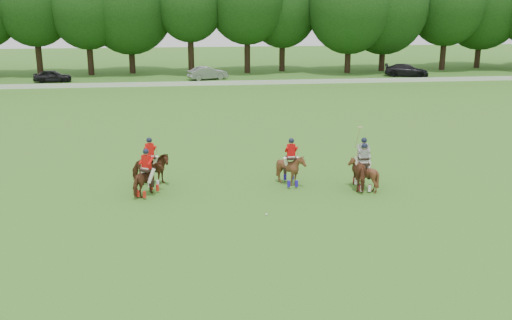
{
  "coord_description": "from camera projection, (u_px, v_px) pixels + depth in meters",
  "views": [
    {
      "loc": [
        -0.92,
        -20.01,
        8.17
      ],
      "look_at": [
        2.13,
        4.2,
        1.4
      ],
      "focal_mm": 40.0,
      "sensor_mm": 36.0,
      "label": 1
    }
  ],
  "objects": [
    {
      "name": "polo_red_b",
      "position": [
        151.0,
        168.0,
        26.19
      ],
      "size": [
        1.8,
        1.64,
        2.25
      ],
      "color": "#512B15",
      "rests_on": "ground"
    },
    {
      "name": "polo_stripe_a",
      "position": [
        363.0,
        170.0,
        25.68
      ],
      "size": [
        1.25,
        2.03,
        2.91
      ],
      "color": "#512B15",
      "rests_on": "ground"
    },
    {
      "name": "polo_red_a",
      "position": [
        147.0,
        179.0,
        24.76
      ],
      "size": [
        1.47,
        1.77,
        2.11
      ],
      "color": "#512B15",
      "rests_on": "ground"
    },
    {
      "name": "car_left",
      "position": [
        53.0,
        76.0,
        60.11
      ],
      "size": [
        3.91,
        1.75,
        1.3
      ],
      "primitive_type": "imported",
      "rotation": [
        0.0,
        0.0,
        1.63
      ],
      "color": "black",
      "rests_on": "ground"
    },
    {
      "name": "car_mid",
      "position": [
        208.0,
        73.0,
        62.06
      ],
      "size": [
        4.54,
        2.77,
        1.41
      ],
      "primitive_type": "imported",
      "rotation": [
        0.0,
        0.0,
        1.89
      ],
      "color": "gray",
      "rests_on": "ground"
    },
    {
      "name": "polo_ball",
      "position": [
        266.0,
        214.0,
        22.59
      ],
      "size": [
        0.09,
        0.09,
        0.09
      ],
      "primitive_type": "sphere",
      "color": "white",
      "rests_on": "ground"
    },
    {
      "name": "tree_line",
      "position": [
        192.0,
        2.0,
        65.19
      ],
      "size": [
        117.98,
        14.32,
        14.75
      ],
      "color": "black",
      "rests_on": "ground"
    },
    {
      "name": "boundary_rail",
      "position": [
        194.0,
        84.0,
        57.69
      ],
      "size": [
        120.0,
        0.1,
        0.44
      ],
      "primitive_type": "cube",
      "color": "white",
      "rests_on": "ground"
    },
    {
      "name": "ground",
      "position": [
        214.0,
        227.0,
        21.42
      ],
      "size": [
        180.0,
        180.0,
        0.0
      ],
      "primitive_type": "plane",
      "color": "#376C1F",
      "rests_on": "ground"
    },
    {
      "name": "polo_red_c",
      "position": [
        291.0,
        168.0,
        26.22
      ],
      "size": [
        1.23,
        1.38,
        2.21
      ],
      "color": "#512B15",
      "rests_on": "ground"
    },
    {
      "name": "car_right",
      "position": [
        407.0,
        70.0,
        64.78
      ],
      "size": [
        5.25,
        3.56,
        1.41
      ],
      "primitive_type": "imported",
      "rotation": [
        0.0,
        0.0,
        1.21
      ],
      "color": "black",
      "rests_on": "ground"
    },
    {
      "name": "polo_stripe_b",
      "position": [
        363.0,
        173.0,
        25.56
      ],
      "size": [
        1.2,
        1.34,
        2.15
      ],
      "color": "#512B15",
      "rests_on": "ground"
    }
  ]
}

